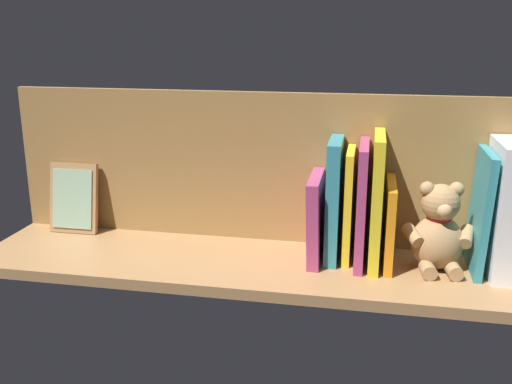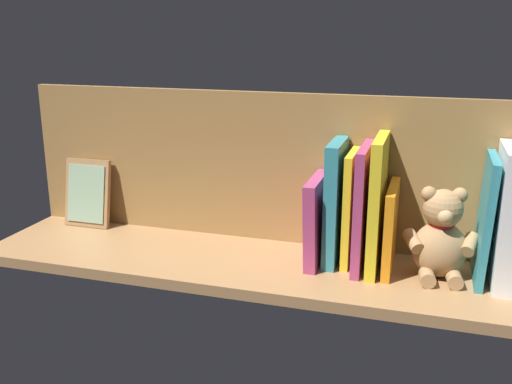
# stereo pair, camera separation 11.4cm
# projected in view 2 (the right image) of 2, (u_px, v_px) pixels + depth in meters

# --- Properties ---
(ground_plane) EXTENTS (1.14, 0.29, 0.02)m
(ground_plane) POSITION_uv_depth(u_px,v_px,m) (256.00, 264.00, 1.18)
(ground_plane) COLOR #A87A4C
(shelf_back_panel) EXTENTS (1.14, 0.02, 0.32)m
(shelf_back_panel) POSITION_uv_depth(u_px,v_px,m) (273.00, 168.00, 1.25)
(shelf_back_panel) COLOR #9E743F
(shelf_back_panel) RESTS_ON ground_plane
(dictionary_thick_white) EXTENTS (0.05, 0.15, 0.25)m
(dictionary_thick_white) POSITION_uv_depth(u_px,v_px,m) (511.00, 217.00, 1.04)
(dictionary_thick_white) COLOR white
(dictionary_thick_white) RESTS_ON ground_plane
(book_0) EXTENTS (0.02, 0.15, 0.23)m
(book_0) POSITION_uv_depth(u_px,v_px,m) (485.00, 219.00, 1.06)
(book_0) COLOR teal
(book_0) RESTS_ON ground_plane
(teddy_bear) EXTENTS (0.14, 0.12, 0.17)m
(teddy_bear) POSITION_uv_depth(u_px,v_px,m) (441.00, 238.00, 1.08)
(teddy_bear) COLOR tan
(teddy_bear) RESTS_ON ground_plane
(book_1) EXTENTS (0.02, 0.15, 0.17)m
(book_1) POSITION_uv_depth(u_px,v_px,m) (391.00, 228.00, 1.11)
(book_1) COLOR orange
(book_1) RESTS_ON ground_plane
(book_2) EXTENTS (0.02, 0.16, 0.26)m
(book_2) POSITION_uv_depth(u_px,v_px,m) (377.00, 204.00, 1.11)
(book_2) COLOR yellow
(book_2) RESTS_ON ground_plane
(book_3) EXTENTS (0.02, 0.16, 0.24)m
(book_3) POSITION_uv_depth(u_px,v_px,m) (362.00, 207.00, 1.12)
(book_3) COLOR #B23F72
(book_3) RESTS_ON ground_plane
(book_4) EXTENTS (0.01, 0.12, 0.22)m
(book_4) POSITION_uv_depth(u_px,v_px,m) (350.00, 208.00, 1.14)
(book_4) COLOR yellow
(book_4) RESTS_ON ground_plane
(book_5) EXTENTS (0.03, 0.13, 0.24)m
(book_5) POSITION_uv_depth(u_px,v_px,m) (335.00, 202.00, 1.14)
(book_5) COLOR teal
(book_5) RESTS_ON ground_plane
(book_6) EXTENTS (0.03, 0.15, 0.17)m
(book_6) POSITION_uv_depth(u_px,v_px,m) (317.00, 220.00, 1.15)
(book_6) COLOR #B23F72
(book_6) RESTS_ON ground_plane
(picture_frame_leaning) EXTENTS (0.11, 0.04, 0.16)m
(picture_frame_leaning) POSITION_uv_depth(u_px,v_px,m) (87.00, 193.00, 1.36)
(picture_frame_leaning) COLOR #A87A4C
(picture_frame_leaning) RESTS_ON ground_plane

